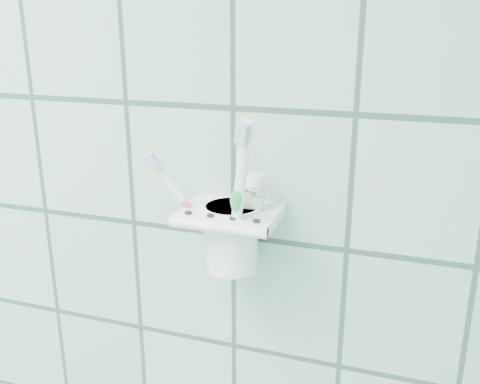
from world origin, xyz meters
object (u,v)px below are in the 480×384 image
Objects in this scene: cup at (232,235)px; toothpaste_tube at (236,213)px; toothbrush_blue at (235,193)px; toothbrush_orange at (231,187)px; holder_bracket at (231,215)px; toothbrush_pink at (227,198)px.

toothpaste_tube reaches higher than cup.
toothbrush_blue is (0.01, -0.01, 0.06)m from cup.
toothbrush_orange reaches higher than toothpaste_tube.
holder_bracket is 0.02m from toothbrush_pink.
toothbrush_pink is 0.78× the size of toothbrush_orange.
cup is 0.66× the size of toothpaste_tube.
holder_bracket is at bearing 123.43° from toothbrush_orange.
toothbrush_blue is at bearing 73.84° from toothbrush_orange.
holder_bracket and cup have the same top height.
toothbrush_pink is 0.87× the size of toothbrush_blue.
holder_bracket is 0.74× the size of toothbrush_pink.
toothbrush_pink reaches higher than cup.
toothbrush_orange is at bearing -71.87° from holder_bracket.
toothbrush_blue is 0.01m from toothbrush_orange.
holder_bracket is 0.93× the size of toothpaste_tube.
toothbrush_blue is at bearing -144.62° from toothpaste_tube.
toothbrush_pink reaches higher than toothpaste_tube.
cup is 0.46× the size of toothbrush_blue.
cup is 0.04m from toothpaste_tube.
toothpaste_tube is at bearing 71.33° from toothbrush_orange.
toothbrush_orange reaches higher than toothbrush_blue.
toothbrush_blue is at bearing -53.34° from toothbrush_pink.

